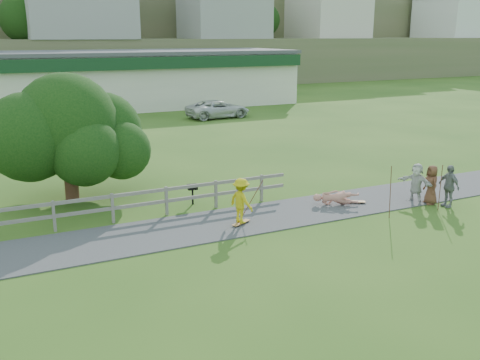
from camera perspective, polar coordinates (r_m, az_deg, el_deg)
The scene contains 19 objects.
ground at distance 18.08m, azimuth 1.57°, elevation -5.93°, with size 260.00×260.00×0.00m, color #2D5217.
path at distance 19.33m, azimuth -0.47°, elevation -4.43°, with size 34.00×3.00×0.04m, color #3D3E40.
fence at distance 19.43m, azimuth -15.23°, elevation -2.70°, with size 15.05×0.10×1.10m.
strip_mall at distance 51.43m, azimuth -12.58°, elevation 10.49°, with size 32.50×10.75×5.10m.
skater_rider at distance 18.76m, azimuth 0.13°, elevation -2.51°, with size 1.04×0.60×1.61m, color gold.
skater_fallen at distance 21.35m, azimuth 10.17°, elevation -1.90°, with size 1.77×0.42×0.64m, color tan.
spectator_b at distance 22.32m, azimuth 21.37°, elevation -0.60°, with size 0.98×0.41×1.68m, color gray.
spectator_c at distance 22.45m, azimuth 19.73°, elevation -0.48°, with size 0.77×0.50×1.58m, color brown.
spectator_d at distance 22.47m, azimuth 18.27°, elevation -0.30°, with size 1.49×0.47×1.60m, color beige.
car_silver at distance 42.41m, azimuth -16.46°, elevation 6.75°, with size 1.51×4.33×1.43m, color #9D9FA4.
car_white at distance 43.54m, azimuth -2.37°, elevation 7.57°, with size 2.39×5.19×1.44m, color silver.
tree at distance 22.56m, azimuth -17.81°, elevation 2.83°, with size 6.57×6.57×3.92m, color black, non-canonical shape.
bbq at distance 21.25m, azimuth -5.08°, elevation -1.55°, with size 0.38×0.29×0.82m, color black, non-canonical shape.
longboard_rider at distance 19.00m, azimuth 0.12°, elevation -4.70°, with size 0.84×0.21×0.09m, color #976031, non-canonical shape.
longboard_fallen at distance 21.81m, azimuth 12.00°, elevation -2.37°, with size 0.94×0.23×0.10m, color #976031, non-canonical shape.
helmet at distance 22.01m, azimuth 10.89°, elevation -1.86°, with size 0.32×0.32×0.32m, color #A4120E.
pole_rider at distance 19.34m, azimuth 1.21°, elevation -1.80°, with size 0.03×0.03×1.72m, color brown.
pole_spec_left at distance 20.17m, azimuth 15.74°, elevation -1.28°, with size 0.03×0.03×1.98m, color brown.
pole_spec_right at distance 21.70m, azimuth 20.58°, elevation -0.78°, with size 0.03×0.03×1.80m, color brown.
Camera 1 is at (-7.73, -14.98, 6.53)m, focal length 40.00 mm.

